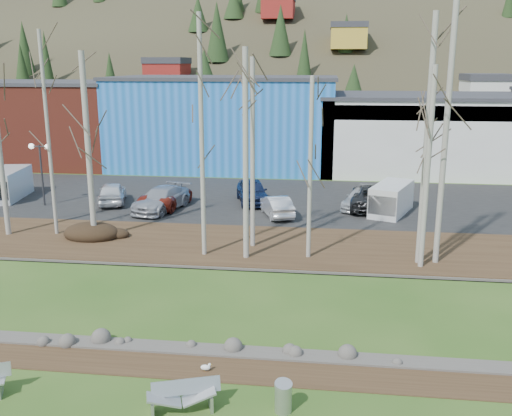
# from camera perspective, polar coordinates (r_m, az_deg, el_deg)

# --- Properties ---
(ground) EXTENTS (200.00, 200.00, 0.00)m
(ground) POSITION_cam_1_polar(r_m,az_deg,el_deg) (17.24, -6.10, -18.99)
(ground) COLOR #284D16
(ground) RESTS_ON ground
(dirt_strip) EXTENTS (80.00, 1.80, 0.03)m
(dirt_strip) POSITION_cam_1_polar(r_m,az_deg,el_deg) (18.98, -4.61, -15.54)
(dirt_strip) COLOR #382616
(dirt_strip) RESTS_ON ground
(near_bank_rocks) EXTENTS (80.00, 0.80, 0.50)m
(near_bank_rocks) POSITION_cam_1_polar(r_m,az_deg,el_deg) (19.84, -4.01, -14.16)
(near_bank_rocks) COLOR #47423D
(near_bank_rocks) RESTS_ON ground
(river) EXTENTS (80.00, 8.00, 0.90)m
(river) POSITION_cam_1_polar(r_m,az_deg,el_deg) (23.47, -2.05, -9.45)
(river) COLOR #141D33
(river) RESTS_ON ground
(far_bank_rocks) EXTENTS (80.00, 0.80, 0.46)m
(far_bank_rocks) POSITION_cam_1_polar(r_m,az_deg,el_deg) (27.23, -0.67, -6.02)
(far_bank_rocks) COLOR #47423D
(far_bank_rocks) RESTS_ON ground
(far_bank) EXTENTS (80.00, 7.00, 0.15)m
(far_bank) POSITION_cam_1_polar(r_m,az_deg,el_deg) (30.20, 0.16, -3.80)
(far_bank) COLOR #382616
(far_bank) RESTS_ON ground
(parking_lot) EXTENTS (80.00, 14.00, 0.14)m
(parking_lot) POSITION_cam_1_polar(r_m,az_deg,el_deg) (40.26, 2.00, 0.79)
(parking_lot) COLOR black
(parking_lot) RESTS_ON ground
(building_brick) EXTENTS (16.32, 12.24, 7.80)m
(building_brick) POSITION_cam_1_polar(r_m,az_deg,el_deg) (59.97, -20.35, 8.08)
(building_brick) COLOR maroon
(building_brick) RESTS_ON ground
(building_blue) EXTENTS (20.40, 12.24, 8.30)m
(building_blue) POSITION_cam_1_polar(r_m,az_deg,el_deg) (54.11, -2.99, 8.63)
(building_blue) COLOR #1A63B5
(building_blue) RESTS_ON ground
(building_white) EXTENTS (18.36, 12.24, 6.80)m
(building_white) POSITION_cam_1_polar(r_m,az_deg,el_deg) (54.00, 16.33, 7.27)
(building_white) COLOR silver
(building_white) RESTS_ON ground
(hillside) EXTENTS (160.00, 72.00, 35.00)m
(hillside) POSITION_cam_1_polar(r_m,az_deg,el_deg) (98.40, 5.43, 18.88)
(hillside) COLOR #322A1D
(hillside) RESTS_ON ground
(bench_damaged) EXTENTS (2.02, 1.21, 0.86)m
(bench_damaged) POSITION_cam_1_polar(r_m,az_deg,el_deg) (16.83, -7.32, -18.19)
(bench_damaged) COLOR #B1B3B5
(bench_damaged) RESTS_ON ground
(litter_bin) EXTENTS (0.61, 0.61, 0.83)m
(litter_bin) POSITION_cam_1_polar(r_m,az_deg,el_deg) (16.69, 2.74, -18.46)
(litter_bin) COLOR #B1B3B5
(litter_bin) RESTS_ON ground
(seagull) EXTENTS (0.37, 0.19, 0.27)m
(seagull) POSITION_cam_1_polar(r_m,az_deg,el_deg) (18.69, -5.04, -15.58)
(seagull) COLOR gold
(seagull) RESTS_ON ground
(dirt_mound) EXTENTS (3.11, 2.19, 0.61)m
(dirt_mound) POSITION_cam_1_polar(r_m,az_deg,el_deg) (32.60, -16.12, -2.31)
(dirt_mound) COLOR black
(dirt_mound) RESTS_ON far_bank
(birch_0) EXTENTS (0.28, 0.28, 8.59)m
(birch_0) POSITION_cam_1_polar(r_m,az_deg,el_deg) (34.01, -24.20, 4.57)
(birch_0) COLOR #ACAA9C
(birch_0) RESTS_ON far_bank
(birch_1) EXTENTS (0.19, 0.19, 11.01)m
(birch_1) POSITION_cam_1_polar(r_m,az_deg,el_deg) (32.95, -20.07, 6.81)
(birch_1) COLOR #ACAA9C
(birch_1) RESTS_ON far_bank
(birch_2) EXTENTS (0.31, 0.31, 9.93)m
(birch_2) POSITION_cam_1_polar(r_m,az_deg,el_deg) (31.30, -16.44, 5.74)
(birch_2) COLOR #ACAA9C
(birch_2) RESTS_ON far_bank
(birch_3) EXTENTS (0.22, 0.22, 11.57)m
(birch_3) POSITION_cam_1_polar(r_m,az_deg,el_deg) (27.52, -5.45, 6.88)
(birch_3) COLOR #ACAA9C
(birch_3) RESTS_ON far_bank
(birch_4) EXTENTS (0.27, 0.27, 10.03)m
(birch_4) POSITION_cam_1_polar(r_m,az_deg,el_deg) (27.04, -1.04, 5.17)
(birch_4) COLOR #ACAA9C
(birch_4) RESTS_ON far_bank
(birch_5) EXTENTS (0.24, 0.24, 9.61)m
(birch_5) POSITION_cam_1_polar(r_m,az_deg,el_deg) (28.91, -0.34, 5.35)
(birch_5) COLOR #ACAA9C
(birch_5) RESTS_ON far_bank
(birch_6) EXTENTS (0.21, 0.21, 8.75)m
(birch_6) POSITION_cam_1_polar(r_m,az_deg,el_deg) (27.34, 5.44, 3.85)
(birch_6) COLOR #ACAA9C
(birch_6) RESTS_ON far_bank
(birch_7) EXTENTS (0.26, 0.26, 11.51)m
(birch_7) POSITION_cam_1_polar(r_m,az_deg,el_deg) (27.32, 16.68, 6.24)
(birch_7) COLOR #ACAA9C
(birch_7) RESTS_ON far_bank
(birch_8) EXTENTS (0.25, 0.25, 9.25)m
(birch_8) POSITION_cam_1_polar(r_m,az_deg,el_deg) (26.95, 16.78, 3.69)
(birch_8) COLOR #ACAA9C
(birch_8) RESTS_ON far_bank
(birch_9) EXTENTS (0.27, 0.27, 12.29)m
(birch_9) POSITION_cam_1_polar(r_m,az_deg,el_deg) (27.57, 18.43, 6.99)
(birch_9) COLOR #ACAA9C
(birch_9) RESTS_ON far_bank
(street_lamp) EXTENTS (1.58, 0.56, 4.17)m
(street_lamp) POSITION_cam_1_polar(r_m,az_deg,el_deg) (40.46, -20.77, 4.78)
(street_lamp) COLOR #262628
(street_lamp) RESTS_ON parking_lot
(car_0) EXTENTS (2.88, 4.59, 1.46)m
(car_0) POSITION_cam_1_polar(r_m,az_deg,el_deg) (40.14, -14.19, 1.49)
(car_0) COLOR white
(car_0) RESTS_ON parking_lot
(car_1) EXTENTS (2.90, 5.25, 1.39)m
(car_1) POSITION_cam_1_polar(r_m,az_deg,el_deg) (38.50, -8.95, 1.17)
(car_1) COLOR maroon
(car_1) RESTS_ON parking_lot
(car_2) EXTENTS (3.27, 5.51, 1.50)m
(car_2) POSITION_cam_1_polar(r_m,az_deg,el_deg) (37.51, -9.45, 0.89)
(car_2) COLOR #A8A9B1
(car_2) RESTS_ON parking_lot
(car_3) EXTENTS (3.01, 4.97, 1.58)m
(car_3) POSITION_cam_1_polar(r_m,az_deg,el_deg) (39.06, -0.38, 1.68)
(car_3) COLOR #19264C
(car_3) RESTS_ON parking_lot
(car_4) EXTENTS (2.63, 4.17, 1.30)m
(car_4) POSITION_cam_1_polar(r_m,az_deg,el_deg) (35.70, 2.06, 0.23)
(car_4) COLOR silver
(car_4) RESTS_ON parking_lot
(car_5) EXTENTS (3.11, 5.94, 1.59)m
(car_5) POSITION_cam_1_polar(r_m,az_deg,el_deg) (38.32, 11.53, 1.15)
(car_5) COLOR #29292C
(car_5) RESTS_ON parking_lot
(car_6) EXTENTS (3.20, 4.77, 1.28)m
(car_6) POSITION_cam_1_polar(r_m,az_deg,el_deg) (38.24, 10.54, 0.93)
(car_6) COLOR silver
(car_6) RESTS_ON parking_lot
(van_white) EXTENTS (3.23, 4.70, 1.90)m
(van_white) POSITION_cam_1_polar(r_m,az_deg,el_deg) (37.10, 13.32, 0.86)
(van_white) COLOR white
(van_white) RESTS_ON parking_lot
(van_grey) EXTENTS (2.66, 4.93, 2.05)m
(van_grey) POSITION_cam_1_polar(r_m,az_deg,el_deg) (43.78, -23.68, 2.15)
(van_grey) COLOR silver
(van_grey) RESTS_ON parking_lot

